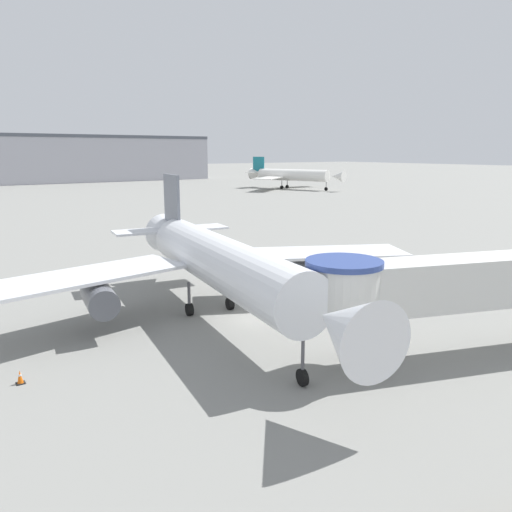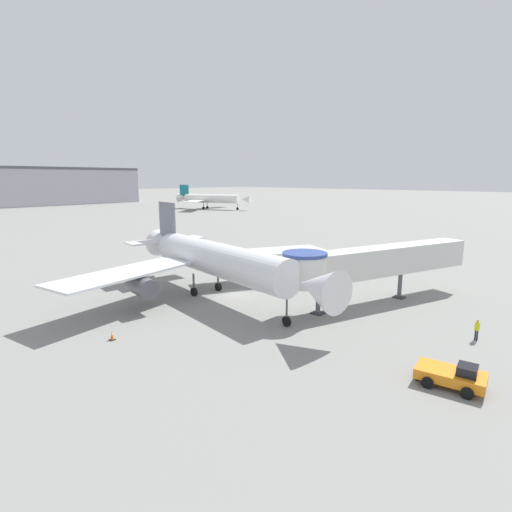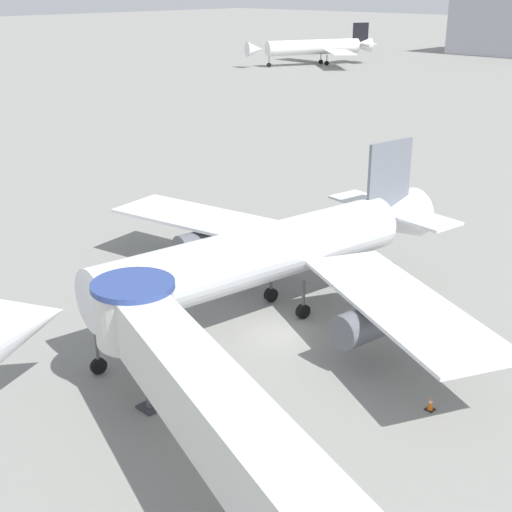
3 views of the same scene
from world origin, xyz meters
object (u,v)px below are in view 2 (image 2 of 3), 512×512
object	(u,v)px
traffic_cone_apron_front	(420,375)
background_jet_teal_tail	(210,199)
traffic_cone_starboard_wing	(301,276)
ground_crew_marshaller	(477,328)
jet_bridge	(369,262)
pushback_tug_orange	(452,375)
main_airplane	(215,260)
traffic_cone_port_wing	(112,336)

from	to	relation	value
traffic_cone_apron_front	background_jet_teal_tail	world-z (taller)	background_jet_teal_tail
traffic_cone_starboard_wing	ground_crew_marshaller	distance (m)	23.21
jet_bridge	pushback_tug_orange	world-z (taller)	jet_bridge
traffic_cone_apron_front	ground_crew_marshaller	distance (m)	9.46
main_airplane	traffic_cone_port_wing	bearing A→B (deg)	-159.91
traffic_cone_starboard_wing	ground_crew_marshaller	xyz separation A→B (m)	(-6.88, -22.15, 0.66)
main_airplane	background_jet_teal_tail	world-z (taller)	background_jet_teal_tail
traffic_cone_starboard_wing	background_jet_teal_tail	xyz separation A→B (m)	(69.12, 97.28, 4.04)
pushback_tug_orange	traffic_cone_starboard_wing	bearing A→B (deg)	47.38
jet_bridge	traffic_cone_apron_front	distance (m)	16.22
traffic_cone_port_wing	traffic_cone_starboard_wing	bearing A→B (deg)	1.72
traffic_cone_port_wing	background_jet_teal_tail	xyz separation A→B (m)	(95.50, 98.08, 4.04)
jet_bridge	pushback_tug_orange	bearing A→B (deg)	-115.93
traffic_cone_apron_front	traffic_cone_starboard_wing	world-z (taller)	traffic_cone_starboard_wing
jet_bridge	traffic_cone_apron_front	world-z (taller)	jet_bridge
pushback_tug_orange	ground_crew_marshaller	size ratio (longest dim) A/B	2.43
traffic_cone_port_wing	background_jet_teal_tail	distance (m)	136.95
background_jet_teal_tail	main_airplane	bearing A→B (deg)	-150.64
pushback_tug_orange	background_jet_teal_tail	world-z (taller)	background_jet_teal_tail
main_airplane	pushback_tug_orange	distance (m)	25.32
traffic_cone_apron_front	jet_bridge	bearing A→B (deg)	39.19
traffic_cone_starboard_wing	traffic_cone_port_wing	bearing A→B (deg)	-178.28
jet_bridge	traffic_cone_port_wing	xyz separation A→B (m)	(-22.28, 10.57, -4.05)
traffic_cone_port_wing	traffic_cone_starboard_wing	xyz separation A→B (m)	(26.38, 0.79, -0.00)
jet_bridge	pushback_tug_orange	size ratio (longest dim) A/B	5.26
ground_crew_marshaller	pushback_tug_orange	bearing A→B (deg)	-56.75
main_airplane	pushback_tug_orange	xyz separation A→B (m)	(-2.75, -24.94, -3.40)
traffic_cone_apron_front	background_jet_teal_tail	size ratio (longest dim) A/B	0.02
main_airplane	traffic_cone_starboard_wing	bearing A→B (deg)	0.10
traffic_cone_starboard_wing	background_jet_teal_tail	world-z (taller)	background_jet_teal_tail
background_jet_teal_tail	jet_bridge	bearing A→B (deg)	-143.89
ground_crew_marshaller	background_jet_teal_tail	size ratio (longest dim) A/B	0.05
background_jet_teal_tail	traffic_cone_starboard_wing	bearing A→B (deg)	-145.31
traffic_cone_apron_front	traffic_cone_starboard_wing	xyz separation A→B (m)	(16.28, 21.29, 0.01)
pushback_tug_orange	ground_crew_marshaller	distance (m)	8.88
main_airplane	jet_bridge	size ratio (longest dim) A/B	1.50
pushback_tug_orange	background_jet_teal_tail	size ratio (longest dim) A/B	0.13
traffic_cone_port_wing	background_jet_teal_tail	size ratio (longest dim) A/B	0.02
pushback_tug_orange	traffic_cone_port_wing	xyz separation A→B (m)	(-10.67, 22.21, -0.37)
main_airplane	pushback_tug_orange	size ratio (longest dim) A/B	7.88
traffic_cone_apron_front	traffic_cone_port_wing	distance (m)	22.85
traffic_cone_port_wing	ground_crew_marshaller	bearing A→B (deg)	-47.61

